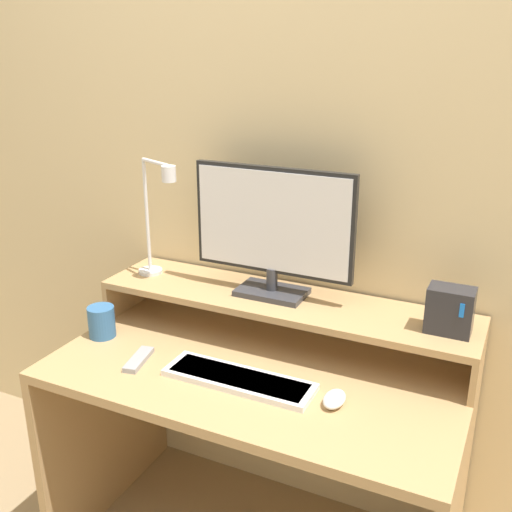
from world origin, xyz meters
The scene contains 10 objects.
wall_back centered at (0.00, 0.70, 1.25)m, with size 6.00×0.05×2.50m.
desk centered at (0.00, 0.33, 0.51)m, with size 1.22×0.67×0.71m.
monitor_shelf centered at (0.00, 0.53, 0.83)m, with size 1.22×0.28×0.14m.
monitor centered at (-0.04, 0.54, 1.08)m, with size 0.52×0.14×0.41m.
desk_lamp centered at (-0.45, 0.51, 1.08)m, with size 0.20×0.12×0.41m.
router_dock centered at (0.51, 0.51, 0.92)m, with size 0.12×0.08×0.13m.
keyboard centered at (-0.01, 0.23, 0.72)m, with size 0.44×0.13×0.02m.
mouse centered at (0.27, 0.25, 0.73)m, with size 0.06×0.09×0.03m.
remote_control centered at (-0.33, 0.21, 0.72)m, with size 0.07×0.15×0.02m.
mug centered at (-0.54, 0.29, 0.76)m, with size 0.09×0.09×0.10m.
Camera 1 is at (0.67, -1.08, 1.62)m, focal length 42.00 mm.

